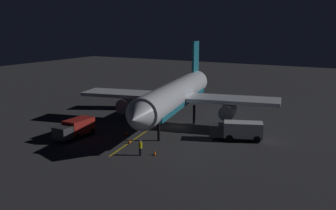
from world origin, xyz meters
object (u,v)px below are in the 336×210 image
Objects in this scene: catering_truck at (238,131)px; traffic_cone_near_left at (126,133)px; ground_crew_worker at (140,148)px; baggage_truck at (76,129)px; traffic_cone_near_right at (129,141)px; traffic_cone_under_wing at (155,153)px; airliner at (176,95)px.

catering_truck reaches higher than traffic_cone_near_left.
ground_crew_worker is at bearing 55.97° from catering_truck.
baggage_truck reaches higher than traffic_cone_near_left.
traffic_cone_near_right is at bearing -40.33° from ground_crew_worker.
ground_crew_worker is at bearing 170.91° from baggage_truck.
ground_crew_worker is 1.70m from traffic_cone_under_wing.
baggage_truck is 6.53m from traffic_cone_near_left.
catering_truck reaches higher than traffic_cone_under_wing.
traffic_cone_near_left is at bearing 65.54° from airliner.
ground_crew_worker is 3.16× the size of traffic_cone_near_left.
baggage_truck is 10.53× the size of traffic_cone_near_right.
catering_truck is at bearing -153.54° from baggage_truck.
catering_truck reaches higher than traffic_cone_near_right.
catering_truck is (-18.47, -9.19, 0.02)m from baggage_truck.
traffic_cone_near_right is 5.41m from traffic_cone_under_wing.
traffic_cone_near_right is at bearing -23.99° from traffic_cone_under_wing.
baggage_truck is 10.53× the size of traffic_cone_under_wing.
traffic_cone_near_left is at bearing -34.19° from traffic_cone_under_wing.
catering_truck is 13.60m from traffic_cone_near_right.
catering_truck is 12.47× the size of traffic_cone_near_right.
airliner is 11.19m from traffic_cone_near_right.
airliner is 59.77× the size of traffic_cone_near_left.
traffic_cone_under_wing is (-4.94, 2.20, 0.00)m from traffic_cone_near_right.
airliner is at bearing -13.62° from catering_truck.
catering_truck is at bearing -121.23° from traffic_cone_under_wing.
traffic_cone_near_left is 1.00× the size of traffic_cone_under_wing.
baggage_truck is at bearing 40.27° from traffic_cone_near_left.
baggage_truck is 3.33× the size of ground_crew_worker.
baggage_truck is (8.33, 11.65, -3.25)m from airliner.
airliner is 18.89× the size of ground_crew_worker.
baggage_truck is at bearing 10.11° from traffic_cone_near_right.
airliner is 13.82m from traffic_cone_under_wing.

